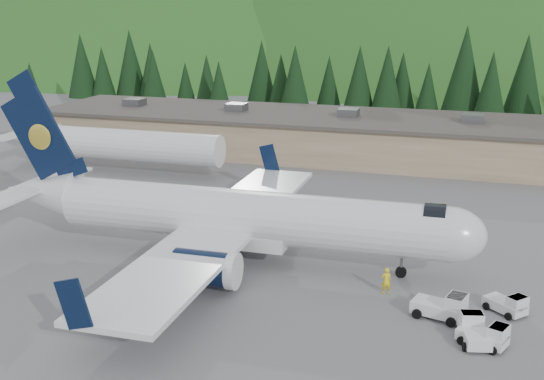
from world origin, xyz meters
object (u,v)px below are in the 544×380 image
(baggage_tug_c, at_px, (474,331))
(ramp_worker, at_px, (386,281))
(airliner, at_px, (234,217))
(second_airliner, at_px, (108,143))
(terminal_building, at_px, (309,134))
(baggage_tug_a, at_px, (444,307))
(baggage_tug_d, at_px, (508,304))
(baggage_tug_b, at_px, (487,336))

(baggage_tug_c, distance_m, ramp_worker, 7.82)
(airliner, height_order, ramp_worker, airliner)
(second_airliner, relative_size, baggage_tug_c, 8.95)
(second_airliner, bearing_deg, terminal_building, 38.78)
(baggage_tug_a, bearing_deg, baggage_tug_d, 40.95)
(second_airliner, relative_size, baggage_tug_d, 9.64)
(airliner, relative_size, baggage_tug_c, 12.43)
(terminal_building, distance_m, ramp_worker, 43.93)
(baggage_tug_b, bearing_deg, second_airliner, 165.78)
(second_airliner, bearing_deg, baggage_tug_b, -35.75)
(second_airliner, height_order, baggage_tug_c, second_airliner)
(baggage_tug_b, xyz_separation_m, terminal_building, (-22.46, 46.51, 1.97))
(second_airliner, distance_m, baggage_tug_b, 52.28)
(airliner, distance_m, terminal_building, 38.23)
(airliner, distance_m, ramp_worker, 12.59)
(baggage_tug_b, bearing_deg, terminal_building, 137.31)
(baggage_tug_c, xyz_separation_m, baggage_tug_d, (2.00, 4.42, -0.04))
(airliner, bearing_deg, ramp_worker, -14.57)
(airliner, bearing_deg, baggage_tug_c, -25.42)
(terminal_building, bearing_deg, baggage_tug_a, -65.51)
(baggage_tug_b, relative_size, terminal_building, 0.04)
(second_airliner, bearing_deg, ramp_worker, -34.83)
(baggage_tug_d, xyz_separation_m, ramp_worker, (-7.83, 0.78, 0.30))
(second_airliner, bearing_deg, baggage_tug_c, -35.87)
(airliner, height_order, terminal_building, airliner)
(terminal_building, bearing_deg, baggage_tug_c, -64.77)
(terminal_building, xyz_separation_m, ramp_worker, (15.90, -40.91, -1.70))
(airliner, xyz_separation_m, baggage_tug_a, (15.97, -5.58, -2.61))
(baggage_tug_c, relative_size, terminal_building, 0.04)
(second_airliner, distance_m, baggage_tug_c, 51.46)
(airliner, bearing_deg, baggage_tug_b, -25.57)
(second_airliner, distance_m, ramp_worker, 43.69)
(ramp_worker, bearing_deg, baggage_tug_a, 125.91)
(baggage_tug_d, bearing_deg, ramp_worker, -145.35)
(ramp_worker, bearing_deg, baggage_tug_b, 119.64)
(baggage_tug_a, distance_m, baggage_tug_d, 4.31)
(baggage_tug_c, height_order, ramp_worker, ramp_worker)
(second_airliner, height_order, ramp_worker, second_airliner)
(terminal_building, height_order, baggage_tug_d, terminal_building)
(baggage_tug_a, relative_size, baggage_tug_d, 1.24)
(second_airliner, xyz_separation_m, baggage_tug_d, (43.64, -25.69, -2.70))
(baggage_tug_d, bearing_deg, baggage_tug_a, -113.34)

